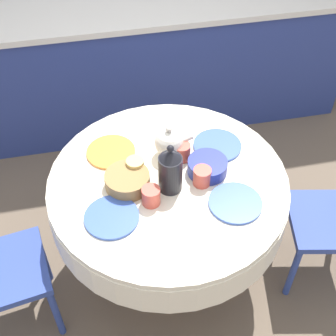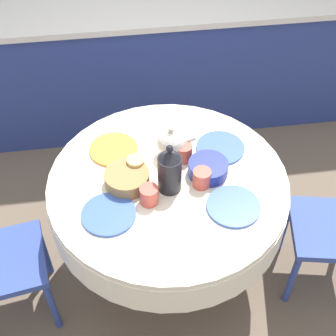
% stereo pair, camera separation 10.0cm
% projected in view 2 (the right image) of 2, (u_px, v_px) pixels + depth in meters
% --- Properties ---
extents(ground_plane, '(12.00, 12.00, 0.00)m').
position_uv_depth(ground_plane, '(168.00, 266.00, 2.81)').
color(ground_plane, brown).
extents(kitchen_counter, '(3.24, 0.64, 0.95)m').
position_uv_depth(kitchen_counter, '(141.00, 65.00, 3.47)').
color(kitchen_counter, navy).
rests_on(kitchen_counter, ground_plane).
extents(dining_table, '(1.18, 1.18, 0.77)m').
position_uv_depth(dining_table, '(168.00, 197.00, 2.35)').
color(dining_table, tan).
rests_on(dining_table, ground_plane).
extents(plate_near_left, '(0.25, 0.25, 0.01)m').
position_uv_depth(plate_near_left, '(109.00, 214.00, 2.10)').
color(plate_near_left, '#3856AD').
rests_on(plate_near_left, dining_table).
extents(cup_near_left, '(0.09, 0.09, 0.09)m').
position_uv_depth(cup_near_left, '(149.00, 195.00, 2.13)').
color(cup_near_left, '#CC4C3D').
rests_on(cup_near_left, dining_table).
extents(plate_near_right, '(0.25, 0.25, 0.01)m').
position_uv_depth(plate_near_right, '(233.00, 206.00, 2.13)').
color(plate_near_right, '#3856AD').
rests_on(plate_near_right, dining_table).
extents(cup_near_right, '(0.09, 0.09, 0.09)m').
position_uv_depth(cup_near_right, '(202.00, 178.00, 2.20)').
color(cup_near_right, '#CC4C3D').
rests_on(cup_near_right, dining_table).
extents(plate_far_left, '(0.25, 0.25, 0.01)m').
position_uv_depth(plate_far_left, '(114.00, 149.00, 2.39)').
color(plate_far_left, orange).
rests_on(plate_far_left, dining_table).
extents(cup_far_left, '(0.09, 0.09, 0.09)m').
position_uv_depth(cup_far_left, '(136.00, 166.00, 2.26)').
color(cup_far_left, '#DBB766').
rests_on(cup_far_left, dining_table).
extents(plate_far_right, '(0.25, 0.25, 0.01)m').
position_uv_depth(plate_far_right, '(220.00, 148.00, 2.40)').
color(plate_far_right, '#3856AD').
rests_on(plate_far_right, dining_table).
extents(cup_far_right, '(0.09, 0.09, 0.09)m').
position_uv_depth(cup_far_right, '(184.00, 152.00, 2.32)').
color(cup_far_right, '#CC4C3D').
rests_on(cup_far_right, dining_table).
extents(coffee_carafe, '(0.11, 0.11, 0.27)m').
position_uv_depth(coffee_carafe, '(171.00, 170.00, 2.14)').
color(coffee_carafe, black).
rests_on(coffee_carafe, dining_table).
extents(teapot, '(0.20, 0.14, 0.19)m').
position_uv_depth(teapot, '(171.00, 143.00, 2.32)').
color(teapot, silver).
rests_on(teapot, dining_table).
extents(bread_basket, '(0.21, 0.21, 0.07)m').
position_uv_depth(bread_basket, '(127.00, 179.00, 2.21)').
color(bread_basket, olive).
rests_on(bread_basket, dining_table).
extents(fruit_bowl, '(0.19, 0.19, 0.07)m').
position_uv_depth(fruit_bowl, '(208.00, 168.00, 2.26)').
color(fruit_bowl, navy).
rests_on(fruit_bowl, dining_table).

